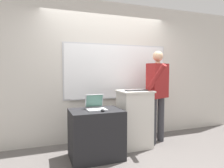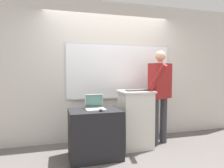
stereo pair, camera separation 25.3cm
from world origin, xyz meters
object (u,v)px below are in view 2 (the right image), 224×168
Objects in this scene: laptop at (95,105)px; computer_mouse_by_laptop at (101,110)px; computer_mouse_by_keyboard at (150,90)px; lectern_podium at (136,119)px; person_presenter at (160,90)px; side_desk at (95,133)px; wireless_keyboard at (137,90)px.

laptop is 3.05× the size of computer_mouse_by_laptop.
computer_mouse_by_keyboard is at bearing 5.23° from laptop.
laptop is at bearing -174.77° from computer_mouse_by_keyboard.
computer_mouse_by_keyboard is at bearing -15.39° from lectern_podium.
laptop is 3.05× the size of computer_mouse_by_keyboard.
person_presenter is 1.31m from computer_mouse_by_laptop.
wireless_keyboard reaches higher than side_desk.
lectern_podium is 0.59m from computer_mouse_by_keyboard.
side_desk is 0.46× the size of person_presenter.
person_presenter is 17.61× the size of computer_mouse_by_laptop.
lectern_podium is at bearing 27.60° from computer_mouse_by_laptop.
computer_mouse_by_keyboard reaches higher than wireless_keyboard.
computer_mouse_by_keyboard reaches higher than computer_mouse_by_laptop.
wireless_keyboard is 3.99× the size of computer_mouse_by_keyboard.
person_presenter is at bearing 8.67° from laptop.
wireless_keyboard is at bearing -90.50° from lectern_podium.
lectern_podium is at bearing 15.75° from side_desk.
side_desk is at bearing 171.56° from person_presenter.
computer_mouse_by_keyboard is (-0.26, -0.10, 0.02)m from person_presenter.
side_desk is 1.04m from wireless_keyboard.
laptop is (-1.28, -0.20, -0.19)m from person_presenter.
person_presenter is (0.50, 0.04, 0.51)m from lectern_podium.
computer_mouse_by_laptop is (0.06, -0.22, -0.05)m from laptop.
lectern_podium is at bearing 11.61° from laptop.
lectern_podium is 0.71m from person_presenter.
side_desk is at bearing -171.40° from computer_mouse_by_keyboard.
person_presenter reaches higher than computer_mouse_by_keyboard.
computer_mouse_by_laptop is at bearing -162.13° from computer_mouse_by_keyboard.
wireless_keyboard is at bearing 179.31° from computer_mouse_by_keyboard.
computer_mouse_by_laptop is 1.04m from computer_mouse_by_keyboard.
lectern_podium reaches higher than side_desk.
lectern_podium is at bearing 89.50° from wireless_keyboard.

